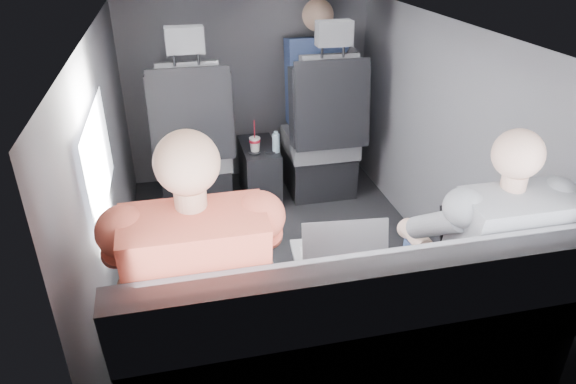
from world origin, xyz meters
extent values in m
plane|color=black|center=(0.00, 0.00, 0.00)|extent=(2.60, 2.60, 0.00)
plane|color=#B2B2AD|center=(0.00, 0.00, 1.35)|extent=(2.60, 2.60, 0.00)
cube|color=#56565B|center=(-0.90, 0.00, 0.68)|extent=(0.02, 2.60, 1.35)
cube|color=#56565B|center=(0.90, 0.00, 0.68)|extent=(0.02, 2.60, 1.35)
cube|color=#56565B|center=(0.00, 1.30, 0.68)|extent=(1.80, 0.02, 1.35)
cube|color=#56565B|center=(0.00, -1.30, 0.68)|extent=(1.80, 0.02, 1.35)
cube|color=white|center=(-0.88, -0.30, 0.90)|extent=(0.02, 0.75, 0.42)
cube|color=black|center=(0.45, 0.67, 0.80)|extent=(0.35, 0.11, 0.59)
cube|color=black|center=(-0.45, 0.92, 0.15)|extent=(0.46, 0.48, 0.30)
cube|color=#56575A|center=(-0.45, 0.90, 0.38)|extent=(0.48, 0.46, 0.14)
cube|color=#56575A|center=(-0.45, 0.70, 0.75)|extent=(0.38, 0.18, 0.61)
cube|color=black|center=(-0.67, 0.70, 0.72)|extent=(0.08, 0.21, 0.53)
cube|color=black|center=(-0.23, 0.70, 0.72)|extent=(0.08, 0.21, 0.53)
cube|color=black|center=(-0.45, 0.64, 0.74)|extent=(0.50, 0.11, 0.58)
cube|color=#56575A|center=(-0.45, 0.66, 1.19)|extent=(0.22, 0.10, 0.15)
cube|color=black|center=(0.45, 0.92, 0.15)|extent=(0.46, 0.48, 0.30)
cube|color=#56575A|center=(0.45, 0.90, 0.38)|extent=(0.48, 0.46, 0.14)
cube|color=#56575A|center=(0.45, 0.70, 0.75)|extent=(0.38, 0.18, 0.61)
cube|color=black|center=(0.23, 0.70, 0.72)|extent=(0.08, 0.21, 0.53)
cube|color=black|center=(0.67, 0.70, 0.72)|extent=(0.08, 0.21, 0.53)
cube|color=black|center=(0.45, 0.64, 0.74)|extent=(0.50, 0.11, 0.58)
cube|color=#56575A|center=(0.45, 0.66, 1.19)|extent=(0.22, 0.10, 0.15)
cube|color=black|center=(0.00, 0.88, 0.20)|extent=(0.24, 0.48, 0.40)
cylinder|color=black|center=(-0.05, 0.76, 0.41)|extent=(0.09, 0.09, 0.01)
cylinder|color=black|center=(0.06, 0.76, 0.41)|extent=(0.09, 0.09, 0.01)
cube|color=#56575A|center=(0.00, -1.02, 0.23)|extent=(1.60, 0.50, 0.45)
cube|color=#56575A|center=(0.00, -1.25, 0.68)|extent=(1.60, 0.17, 0.47)
cylinder|color=red|center=(-0.04, 0.78, 0.48)|extent=(0.08, 0.08, 0.02)
cylinder|color=white|center=(-0.04, 0.78, 0.50)|extent=(0.08, 0.08, 0.01)
cylinder|color=red|center=(-0.04, 0.78, 0.57)|extent=(0.01, 0.01, 0.12)
cylinder|color=#9ABAD0|center=(0.10, 0.75, 0.46)|extent=(0.05, 0.05, 0.13)
cylinder|color=#9ABAD0|center=(0.10, 0.75, 0.54)|extent=(0.03, 0.03, 0.02)
cube|color=white|center=(-0.47, -0.69, 0.59)|extent=(0.34, 0.28, 0.02)
cube|color=silver|center=(-0.47, -0.71, 0.60)|extent=(0.27, 0.17, 0.00)
cube|color=white|center=(-0.47, -0.63, 0.60)|extent=(0.10, 0.07, 0.00)
cube|color=white|center=(-0.47, -0.83, 0.70)|extent=(0.31, 0.13, 0.21)
cube|color=silver|center=(-0.47, -0.83, 0.70)|extent=(0.27, 0.11, 0.18)
cube|color=#B0B0B4|center=(0.02, -0.77, 0.59)|extent=(0.35, 0.26, 0.02)
cube|color=silver|center=(0.02, -0.78, 0.60)|extent=(0.28, 0.15, 0.00)
cube|color=#B0B0B4|center=(0.02, -0.70, 0.60)|extent=(0.10, 0.06, 0.00)
cube|color=#B0B0B4|center=(0.02, -0.91, 0.71)|extent=(0.33, 0.10, 0.22)
cube|color=silver|center=(0.02, -0.90, 0.70)|extent=(0.29, 0.08, 0.18)
cube|color=black|center=(0.59, -0.73, 0.59)|extent=(0.34, 0.24, 0.02)
cube|color=black|center=(0.59, -0.75, 0.60)|extent=(0.27, 0.14, 0.00)
cube|color=black|center=(0.59, -0.67, 0.60)|extent=(0.10, 0.05, 0.00)
cube|color=black|center=(0.59, -0.88, 0.71)|extent=(0.33, 0.08, 0.22)
cube|color=silver|center=(0.59, -0.87, 0.70)|extent=(0.29, 0.07, 0.19)
cube|color=#34353A|center=(-0.64, -0.90, 0.52)|extent=(0.16, 0.46, 0.14)
cube|color=#34353A|center=(-0.41, -0.90, 0.52)|extent=(0.16, 0.46, 0.14)
cube|color=#34353A|center=(-0.64, -0.66, 0.23)|extent=(0.14, 0.14, 0.45)
cube|color=#34353A|center=(-0.41, -0.66, 0.23)|extent=(0.14, 0.14, 0.45)
cube|color=#D25B45|center=(-0.53, -1.10, 0.78)|extent=(0.42, 0.28, 0.57)
sphere|color=#DAA888|center=(-0.53, -1.07, 1.19)|extent=(0.19, 0.19, 0.19)
cylinder|color=#DAA888|center=(-0.74, -0.82, 0.68)|extent=(0.12, 0.29, 0.13)
cylinder|color=#DAA888|center=(-0.32, -0.82, 0.68)|extent=(0.12, 0.29, 0.13)
cube|color=navy|center=(0.44, -0.90, 0.51)|extent=(0.14, 0.41, 0.12)
cube|color=navy|center=(0.65, -0.90, 0.51)|extent=(0.14, 0.41, 0.12)
cube|color=navy|center=(0.44, -0.68, 0.23)|extent=(0.12, 0.12, 0.45)
cube|color=navy|center=(0.65, -0.68, 0.23)|extent=(0.12, 0.12, 0.45)
cube|color=gray|center=(0.55, -1.10, 0.74)|extent=(0.38, 0.25, 0.51)
sphere|color=#D7AA92|center=(0.55, -1.07, 1.11)|extent=(0.17, 0.17, 0.17)
cylinder|color=#D7AA92|center=(0.36, -0.82, 0.66)|extent=(0.11, 0.26, 0.11)
cylinder|color=#D7AA92|center=(0.73, -0.82, 0.66)|extent=(0.11, 0.26, 0.11)
cube|color=navy|center=(0.47, 1.08, 0.78)|extent=(0.43, 0.28, 0.63)
sphere|color=#DAA888|center=(0.47, 1.10, 1.23)|extent=(0.22, 0.22, 0.22)
cube|color=navy|center=(0.47, 1.14, 0.49)|extent=(0.37, 0.43, 0.13)
camera|label=1|loc=(-0.54, -2.42, 1.78)|focal=32.00mm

